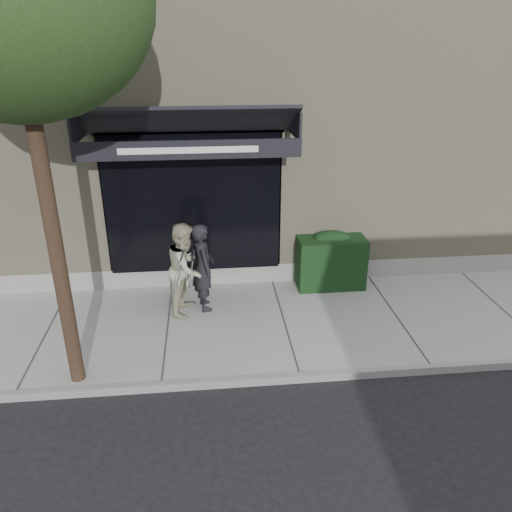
{
  "coord_description": "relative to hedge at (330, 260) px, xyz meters",
  "views": [
    {
      "loc": [
        -1.24,
        -7.41,
        4.64
      ],
      "look_at": [
        -0.42,
        0.6,
        1.09
      ],
      "focal_mm": 35.0,
      "sensor_mm": 36.0,
      "label": 1
    }
  ],
  "objects": [
    {
      "name": "pedestrian_front",
      "position": [
        -2.47,
        -0.66,
        0.26
      ],
      "size": [
        0.8,
        0.79,
        1.61
      ],
      "color": "black",
      "rests_on": "sidewalk"
    },
    {
      "name": "sidewalk",
      "position": [
        -1.1,
        -1.25,
        -0.6
      ],
      "size": [
        20.0,
        3.0,
        0.12
      ],
      "primitive_type": "cube",
      "color": "#979692",
      "rests_on": "ground"
    },
    {
      "name": "street_tree",
      "position": [
        -4.3,
        -2.55,
        4.32
      ],
      "size": [
        3.0,
        3.0,
        6.28
      ],
      "color": "black",
      "rests_on": "ground"
    },
    {
      "name": "hedge",
      "position": [
        0.0,
        0.0,
        0.0
      ],
      "size": [
        1.3,
        0.7,
        1.14
      ],
      "color": "black",
      "rests_on": "sidewalk"
    },
    {
      "name": "building_facade",
      "position": [
        -1.11,
        3.71,
        2.08
      ],
      "size": [
        14.3,
        8.04,
        5.64
      ],
      "color": "tan",
      "rests_on": "ground"
    },
    {
      "name": "ground",
      "position": [
        -1.1,
        -1.25,
        -0.66
      ],
      "size": [
        80.0,
        80.0,
        0.0
      ],
      "primitive_type": "plane",
      "color": "black",
      "rests_on": "ground"
    },
    {
      "name": "curb",
      "position": [
        -1.1,
        -2.8,
        -0.59
      ],
      "size": [
        20.0,
        0.1,
        0.14
      ],
      "primitive_type": "cube",
      "color": "gray",
      "rests_on": "ground"
    },
    {
      "name": "pedestrian_back",
      "position": [
        -2.76,
        -0.73,
        0.29
      ],
      "size": [
        0.82,
        0.94,
        1.66
      ],
      "color": "#B5B191",
      "rests_on": "sidewalk"
    }
  ]
}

